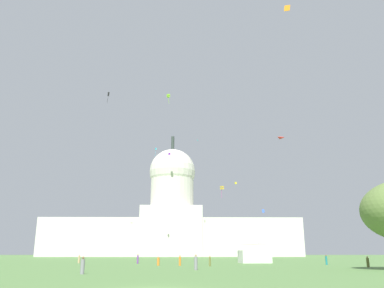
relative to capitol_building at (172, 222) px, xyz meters
name	(u,v)px	position (x,y,z in m)	size (l,w,h in m)	color
capitol_building	(172,222)	(0.00, 0.00, 0.00)	(139.49, 26.96, 68.06)	beige
event_tent	(254,246)	(20.75, -139.37, -15.45)	(6.56, 5.32, 6.24)	white
person_orange_edge_east	(158,261)	(2.48, -155.10, -18.02)	(0.45, 0.45, 1.44)	orange
person_purple_near_tree_west	(138,259)	(-2.06, -143.90, -17.85)	(0.40, 0.40, 1.74)	#703D93
person_tan_deep_crowd	(79,259)	(-14.09, -139.67, -17.95)	(0.55, 0.55, 1.60)	tan
person_olive_back_left	(368,262)	(32.49, -163.47, -18.00)	(0.47, 0.47, 1.49)	olive
person_teal_mid_center	(326,260)	(30.69, -152.01, -17.90)	(0.38, 0.38, 1.64)	#1E757A
person_grey_back_center	(196,263)	(7.95, -171.96, -17.86)	(0.48, 0.48, 1.77)	gray
person_grey_near_tent	(83,266)	(-3.12, -181.23, -17.93)	(0.54, 0.54, 1.62)	gray
person_olive_lawn_far_right	(210,261)	(10.51, -158.66, -17.92)	(0.35, 0.35, 1.59)	olive
person_orange_mid_right	(180,261)	(5.94, -155.89, -17.94)	(0.44, 0.44, 1.59)	orange
kite_orange_high	(287,8)	(24.69, -160.45, 25.26)	(1.08, 0.59, 1.26)	orange
kite_black_high	(108,95)	(-19.28, -96.82, 34.82)	(0.69, 0.50, 4.16)	black
kite_yellow_mid	(236,183)	(29.89, -47.55, 13.50)	(0.86, 0.86, 0.81)	yellow
kite_blue_low	(263,211)	(25.67, -126.09, -7.01)	(0.61, 0.33, 0.88)	blue
kite_lime_high	(168,96)	(2.11, -120.17, 25.05)	(0.99, 0.98, 2.72)	#8CD133
kite_white_low	(131,224)	(-12.68, -75.06, -6.65)	(1.32, 1.20, 3.44)	white
kite_red_mid	(280,141)	(28.61, -134.40, 8.11)	(1.46, 1.11, 0.47)	red
kite_gold_mid	(222,188)	(20.33, -81.04, 5.89)	(1.46, 1.45, 4.38)	gold
kite_cyan_high	(156,149)	(-6.29, -47.89, 29.04)	(0.81, 0.82, 3.92)	#33BCDB
kite_violet_high	(169,154)	(-1.10, -20.88, 33.55)	(1.35, 1.33, 1.28)	purple
kite_turquoise_high	(198,140)	(12.95, -44.49, 34.26)	(0.73, 1.24, 1.04)	teal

